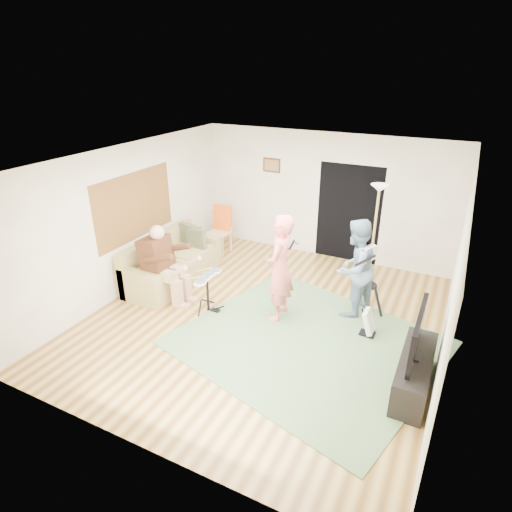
{
  "coord_description": "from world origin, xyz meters",
  "views": [
    {
      "loc": [
        2.63,
        -5.56,
        4.0
      ],
      "look_at": [
        -0.29,
        0.3,
        1.0
      ],
      "focal_mm": 30.0,
      "sensor_mm": 36.0,
      "label": 1
    }
  ],
  "objects_px": {
    "drum_kit": "(208,295)",
    "dining_chair": "(220,236)",
    "singer": "(280,268)",
    "guitarist": "(354,268)",
    "guitar_spare": "(369,321)",
    "tv_cabinet": "(414,373)",
    "torchiere_lamp": "(376,219)",
    "television": "(417,334)",
    "sofa": "(170,266)"
  },
  "relations": [
    {
      "from": "guitar_spare",
      "to": "tv_cabinet",
      "type": "height_order",
      "value": "guitar_spare"
    },
    {
      "from": "guitar_spare",
      "to": "torchiere_lamp",
      "type": "xyz_separation_m",
      "value": [
        -0.38,
        1.64,
        1.13
      ]
    },
    {
      "from": "singer",
      "to": "television",
      "type": "height_order",
      "value": "singer"
    },
    {
      "from": "sofa",
      "to": "television",
      "type": "height_order",
      "value": "television"
    },
    {
      "from": "dining_chair",
      "to": "television",
      "type": "height_order",
      "value": "television"
    },
    {
      "from": "guitar_spare",
      "to": "tv_cabinet",
      "type": "relative_size",
      "value": 0.64
    },
    {
      "from": "dining_chair",
      "to": "tv_cabinet",
      "type": "distance_m",
      "value": 5.35
    },
    {
      "from": "singer",
      "to": "tv_cabinet",
      "type": "distance_m",
      "value": 2.54
    },
    {
      "from": "dining_chair",
      "to": "singer",
      "type": "bearing_deg",
      "value": -40.4
    },
    {
      "from": "drum_kit",
      "to": "tv_cabinet",
      "type": "bearing_deg",
      "value": -7.39
    },
    {
      "from": "sofa",
      "to": "drum_kit",
      "type": "xyz_separation_m",
      "value": [
        1.3,
        -0.65,
        0.01
      ]
    },
    {
      "from": "singer",
      "to": "guitarist",
      "type": "xyz_separation_m",
      "value": [
        1.07,
        0.66,
        -0.06
      ]
    },
    {
      "from": "guitarist",
      "to": "torchiere_lamp",
      "type": "distance_m",
      "value": 1.23
    },
    {
      "from": "sofa",
      "to": "torchiere_lamp",
      "type": "bearing_deg",
      "value": 22.36
    },
    {
      "from": "guitar_spare",
      "to": "television",
      "type": "xyz_separation_m",
      "value": [
        0.76,
        -0.94,
        0.59
      ]
    },
    {
      "from": "singer",
      "to": "torchiere_lamp",
      "type": "relative_size",
      "value": 0.91
    },
    {
      "from": "guitar_spare",
      "to": "tv_cabinet",
      "type": "distance_m",
      "value": 1.24
    },
    {
      "from": "drum_kit",
      "to": "dining_chair",
      "type": "relative_size",
      "value": 0.66
    },
    {
      "from": "guitar_spare",
      "to": "torchiere_lamp",
      "type": "height_order",
      "value": "torchiere_lamp"
    },
    {
      "from": "sofa",
      "to": "torchiere_lamp",
      "type": "xyz_separation_m",
      "value": [
        3.6,
        1.48,
        1.09
      ]
    },
    {
      "from": "torchiere_lamp",
      "to": "television",
      "type": "xyz_separation_m",
      "value": [
        1.14,
        -2.59,
        -0.53
      ]
    },
    {
      "from": "sofa",
      "to": "television",
      "type": "xyz_separation_m",
      "value": [
        4.75,
        -1.1,
        0.56
      ]
    },
    {
      "from": "singer",
      "to": "dining_chair",
      "type": "distance_m",
      "value": 3.02
    },
    {
      "from": "sofa",
      "to": "guitar_spare",
      "type": "relative_size",
      "value": 2.45
    },
    {
      "from": "sofa",
      "to": "tv_cabinet",
      "type": "xyz_separation_m",
      "value": [
        4.8,
        -1.1,
        -0.04
      ]
    },
    {
      "from": "drum_kit",
      "to": "singer",
      "type": "bearing_deg",
      "value": 17.0
    },
    {
      "from": "torchiere_lamp",
      "to": "television",
      "type": "distance_m",
      "value": 2.88
    },
    {
      "from": "torchiere_lamp",
      "to": "singer",
      "type": "bearing_deg",
      "value": -122.35
    },
    {
      "from": "sofa",
      "to": "tv_cabinet",
      "type": "height_order",
      "value": "sofa"
    },
    {
      "from": "singer",
      "to": "dining_chair",
      "type": "xyz_separation_m",
      "value": [
        -2.29,
        1.9,
        -0.54
      ]
    },
    {
      "from": "torchiere_lamp",
      "to": "guitarist",
      "type": "bearing_deg",
      "value": -92.68
    },
    {
      "from": "guitar_spare",
      "to": "dining_chair",
      "type": "distance_m",
      "value": 4.19
    },
    {
      "from": "torchiere_lamp",
      "to": "television",
      "type": "height_order",
      "value": "torchiere_lamp"
    },
    {
      "from": "drum_kit",
      "to": "television",
      "type": "height_order",
      "value": "television"
    },
    {
      "from": "drum_kit",
      "to": "tv_cabinet",
      "type": "height_order",
      "value": "drum_kit"
    },
    {
      "from": "drum_kit",
      "to": "torchiere_lamp",
      "type": "distance_m",
      "value": 3.32
    },
    {
      "from": "sofa",
      "to": "guitar_spare",
      "type": "xyz_separation_m",
      "value": [
        3.99,
        -0.16,
        -0.04
      ]
    },
    {
      "from": "guitarist",
      "to": "television",
      "type": "relative_size",
      "value": 1.52
    },
    {
      "from": "singer",
      "to": "tv_cabinet",
      "type": "bearing_deg",
      "value": 66.01
    },
    {
      "from": "torchiere_lamp",
      "to": "tv_cabinet",
      "type": "height_order",
      "value": "torchiere_lamp"
    },
    {
      "from": "television",
      "to": "dining_chair",
      "type": "bearing_deg",
      "value": 149.23
    },
    {
      "from": "guitarist",
      "to": "tv_cabinet",
      "type": "xyz_separation_m",
      "value": [
        1.25,
        -1.48,
        -0.61
      ]
    },
    {
      "from": "television",
      "to": "torchiere_lamp",
      "type": "bearing_deg",
      "value": 113.88
    },
    {
      "from": "drum_kit",
      "to": "television",
      "type": "bearing_deg",
      "value": -7.5
    },
    {
      "from": "sofa",
      "to": "tv_cabinet",
      "type": "relative_size",
      "value": 1.56
    },
    {
      "from": "sofa",
      "to": "drum_kit",
      "type": "distance_m",
      "value": 1.45
    },
    {
      "from": "sofa",
      "to": "dining_chair",
      "type": "height_order",
      "value": "dining_chair"
    },
    {
      "from": "drum_kit",
      "to": "guitarist",
      "type": "height_order",
      "value": "guitarist"
    },
    {
      "from": "guitar_spare",
      "to": "dining_chair",
      "type": "xyz_separation_m",
      "value": [
        -3.79,
        1.77,
        0.12
      ]
    },
    {
      "from": "singer",
      "to": "guitarist",
      "type": "distance_m",
      "value": 1.26
    }
  ]
}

